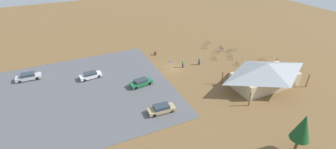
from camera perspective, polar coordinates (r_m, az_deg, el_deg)
The scene contains 24 objects.
ground at distance 54.33m, azimuth 1.15°, elevation 1.40°, with size 160.00×160.00×0.00m, color brown.
parking_lot_asphalt at distance 48.89m, azimuth -25.38°, elevation -5.32°, with size 43.34×31.34×0.05m, color #56565B.
bike_pavilion at distance 50.62m, azimuth 22.20°, elevation 0.23°, with size 14.84×8.32×4.88m.
trash_bin at distance 60.76m, azimuth -3.04°, elevation 5.05°, with size 0.60×0.60×0.90m, color brown.
lot_sign at distance 53.48m, azimuth 0.57°, elevation 2.62°, with size 0.56×0.08×2.20m.
pine_center at distance 36.32m, azimuth 29.33°, elevation -10.92°, with size 2.52×2.52×6.38m.
bicycle_white_edge_south at distance 65.24m, azimuth 15.43°, elevation 5.70°, with size 1.66×0.61×0.88m.
bicycle_orange_front_row at distance 68.01m, azimuth 9.33°, elevation 7.39°, with size 1.77×0.48×0.82m.
bicycle_red_yard_center at distance 61.82m, azimuth 21.48°, elevation 3.26°, with size 1.07×1.30×0.76m.
bicycle_yellow_edge_north at distance 62.80m, azimuth 11.37°, elevation 5.27°, with size 0.71×1.67×0.86m.
bicycle_purple_near_porch at distance 64.26m, azimuth 12.52°, elevation 5.73°, with size 1.77×0.48×0.91m.
bicycle_black_lone_west at distance 57.93m, azimuth 16.09°, elevation 2.46°, with size 0.48×1.69×0.82m.
bicycle_silver_yard_left at distance 62.02m, azimuth 14.45°, elevation 4.57°, with size 0.48×1.77×0.82m.
bicycle_teal_trailside at distance 64.27m, azimuth 14.23°, elevation 5.52°, with size 1.81×0.55×0.88m.
bicycle_green_near_sign at distance 65.04m, azimuth 8.62°, elevation 6.39°, with size 1.06×1.36×0.85m.
bicycle_blue_mid_cluster at distance 66.11m, azimuth 12.48°, elevation 6.38°, with size 0.68×1.64×0.79m.
bicycle_white_lone_east at distance 60.17m, azimuth 14.63°, elevation 3.72°, with size 0.48×1.67×0.77m.
bicycle_orange_yard_right at distance 59.42m, azimuth 10.95°, elevation 3.87°, with size 0.48×1.78×0.84m.
car_white_end_stall at distance 52.82m, azimuth -17.89°, elevation -0.17°, with size 4.54×2.18×1.33m.
car_silver_second_row at distance 57.55m, azimuth -30.23°, elevation -0.41°, with size 4.79×2.01×1.44m.
car_tan_front_row at distance 40.83m, azimuth -1.57°, elevation -8.11°, with size 4.71×2.05×1.38m.
car_green_near_entry at distance 48.06m, azimuth -6.43°, elevation -1.88°, with size 4.63×2.31×1.38m.
visitor_crossing_yard at distance 54.54m, azimuth 3.53°, elevation 2.61°, with size 0.39×0.36×1.84m.
visitor_by_pavilion at distance 56.22m, azimuth 7.42°, elevation 3.18°, with size 0.36×0.38×1.68m.
Camera 1 is at (21.22, 42.87, 25.77)m, focal length 25.69 mm.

